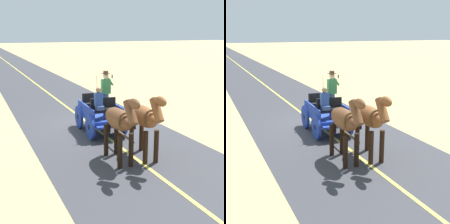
# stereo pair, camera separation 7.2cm
# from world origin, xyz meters

# --- Properties ---
(ground_plane) EXTENTS (200.00, 200.00, 0.00)m
(ground_plane) POSITION_xyz_m (0.00, 0.00, 0.00)
(ground_plane) COLOR tan
(road_surface) EXTENTS (5.70, 160.00, 0.01)m
(road_surface) POSITION_xyz_m (0.00, 0.00, 0.00)
(road_surface) COLOR #38383D
(road_surface) RESTS_ON ground
(road_centre_stripe) EXTENTS (0.12, 160.00, 0.00)m
(road_centre_stripe) POSITION_xyz_m (0.00, 0.00, 0.01)
(road_centre_stripe) COLOR #DBCC4C
(road_centre_stripe) RESTS_ON road_surface
(horse_drawn_carriage) EXTENTS (1.54, 4.51, 2.50)m
(horse_drawn_carriage) POSITION_xyz_m (-0.02, 0.92, 0.82)
(horse_drawn_carriage) COLOR #1E3899
(horse_drawn_carriage) RESTS_ON ground
(horse_near_side) EXTENTS (0.71, 2.14, 2.21)m
(horse_near_side) POSITION_xyz_m (-0.29, 3.97, 1.32)
(horse_near_side) COLOR brown
(horse_near_side) RESTS_ON ground
(horse_off_side) EXTENTS (0.60, 2.13, 2.21)m
(horse_off_side) POSITION_xyz_m (0.58, 3.92, 1.32)
(horse_off_side) COLOR brown
(horse_off_side) RESTS_ON ground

